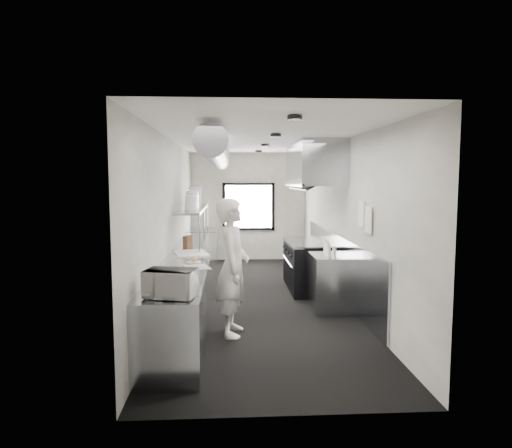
{
  "coord_description": "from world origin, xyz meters",
  "views": [
    {
      "loc": [
        -0.5,
        -7.88,
        2.13
      ],
      "look_at": [
        -0.05,
        -0.2,
        1.36
      ],
      "focal_mm": 32.03,
      "sensor_mm": 36.0,
      "label": 1
    }
  ],
  "objects": [
    {
      "name": "service_window",
      "position": [
        0.0,
        3.96,
        1.4
      ],
      "size": [
        1.36,
        0.05,
        1.25
      ],
      "color": "white",
      "rests_on": "wall_back"
    },
    {
      "name": "plate_stack_d",
      "position": [
        -1.22,
        1.76,
        1.77
      ],
      "size": [
        0.32,
        0.32,
        0.39
      ],
      "primitive_type": "cylinder",
      "rotation": [
        0.0,
        0.0,
        0.33
      ],
      "color": "silver",
      "rests_on": "pass_shelf"
    },
    {
      "name": "plate_stack_a",
      "position": [
        -1.18,
        0.33,
        1.7
      ],
      "size": [
        0.27,
        0.27,
        0.26
      ],
      "primitive_type": "cylinder",
      "rotation": [
        0.0,
        0.0,
        -0.23
      ],
      "color": "silver",
      "rests_on": "pass_shelf"
    },
    {
      "name": "cutting_board",
      "position": [
        -1.13,
        -0.46,
        0.91
      ],
      "size": [
        0.64,
        0.76,
        0.02
      ],
      "primitive_type": "cube",
      "rotation": [
        0.0,
        0.0,
        0.24
      ],
      "color": "silver",
      "rests_on": "prep_counter"
    },
    {
      "name": "wall_cladding",
      "position": [
        1.48,
        0.3,
        0.55
      ],
      "size": [
        0.03,
        5.5,
        1.1
      ],
      "primitive_type": "cube",
      "color": "#9CA3AA",
      "rests_on": "wall_right"
    },
    {
      "name": "deli_tub_a",
      "position": [
        -1.26,
        -2.46,
        0.95
      ],
      "size": [
        0.17,
        0.17,
        0.1
      ],
      "primitive_type": "cylinder",
      "rotation": [
        0.0,
        0.0,
        -0.3
      ],
      "color": "beige",
      "rests_on": "prep_counter"
    },
    {
      "name": "plate_stack_c",
      "position": [
        -1.23,
        1.17,
        1.73
      ],
      "size": [
        0.26,
        0.26,
        0.32
      ],
      "primitive_type": "cylinder",
      "rotation": [
        0.0,
        0.0,
        -0.17
      ],
      "color": "silver",
      "rests_on": "pass_shelf"
    },
    {
      "name": "knife_block",
      "position": [
        -1.24,
        0.15,
        1.01
      ],
      "size": [
        0.16,
        0.22,
        0.22
      ],
      "primitive_type": "cube",
      "rotation": [
        0.0,
        0.0,
        -0.39
      ],
      "color": "brown",
      "rests_on": "prep_counter"
    },
    {
      "name": "pastry",
      "position": [
        -1.02,
        -1.27,
        0.96
      ],
      "size": [
        0.09,
        0.09,
        0.09
      ],
      "primitive_type": "sphere",
      "color": "tan",
      "rests_on": "small_plate"
    },
    {
      "name": "range",
      "position": [
        1.04,
        0.7,
        0.47
      ],
      "size": [
        0.88,
        1.6,
        0.94
      ],
      "color": "black",
      "rests_on": "floor"
    },
    {
      "name": "wall_left",
      "position": [
        -1.5,
        0.0,
        1.4
      ],
      "size": [
        0.02,
        8.0,
        2.8
      ],
      "primitive_type": "cube",
      "color": "silver",
      "rests_on": "floor"
    },
    {
      "name": "floor",
      "position": [
        0.0,
        0.0,
        0.0
      ],
      "size": [
        3.0,
        8.0,
        0.01
      ],
      "primitive_type": "cube",
      "color": "black",
      "rests_on": "ground"
    },
    {
      "name": "notice_sheet_a",
      "position": [
        1.47,
        -1.2,
        1.6
      ],
      "size": [
        0.02,
        0.28,
        0.38
      ],
      "primitive_type": "cube",
      "color": "white",
      "rests_on": "wall_right"
    },
    {
      "name": "prep_counter",
      "position": [
        -1.15,
        -0.5,
        0.45
      ],
      "size": [
        0.7,
        6.0,
        0.9
      ],
      "primitive_type": "cube",
      "color": "#9CA3AA",
      "rests_on": "floor"
    },
    {
      "name": "squeeze_bottle_e",
      "position": [
        1.11,
        -0.39,
        1.0
      ],
      "size": [
        0.08,
        0.08,
        0.2
      ],
      "primitive_type": "cylinder",
      "rotation": [
        0.0,
        0.0,
        0.32
      ],
      "color": "silver",
      "rests_on": "bottle_station"
    },
    {
      "name": "squeeze_bottle_a",
      "position": [
        1.12,
        -0.99,
        0.99
      ],
      "size": [
        0.08,
        0.08,
        0.18
      ],
      "primitive_type": "cylinder",
      "rotation": [
        0.0,
        0.0,
        0.38
      ],
      "color": "silver",
      "rests_on": "bottle_station"
    },
    {
      "name": "notice_sheet_b",
      "position": [
        1.47,
        -1.55,
        1.55
      ],
      "size": [
        0.02,
        0.28,
        0.38
      ],
      "primitive_type": "cube",
      "color": "white",
      "rests_on": "wall_right"
    },
    {
      "name": "ceiling",
      "position": [
        0.0,
        0.0,
        2.8
      ],
      "size": [
        3.0,
        8.0,
        0.01
      ],
      "primitive_type": "cube",
      "color": "white",
      "rests_on": "wall_back"
    },
    {
      "name": "newspaper",
      "position": [
        -0.95,
        -1.63,
        0.9
      ],
      "size": [
        0.42,
        0.47,
        0.01
      ],
      "primitive_type": "cube",
      "rotation": [
        0.0,
        0.0,
        0.3
      ],
      "color": "silver",
      "rests_on": "prep_counter"
    },
    {
      "name": "exhaust_hood",
      "position": [
        1.1,
        0.7,
        2.39
      ],
      "size": [
        0.81,
        2.2,
        0.88
      ],
      "color": "#9CA3AA",
      "rests_on": "ceiling"
    },
    {
      "name": "bottle_station",
      "position": [
        1.15,
        -0.7,
        0.45
      ],
      "size": [
        0.65,
        0.8,
        0.9
      ],
      "primitive_type": "cube",
      "color": "#9CA3AA",
      "rests_on": "floor"
    },
    {
      "name": "squeeze_bottle_d",
      "position": [
        1.08,
        -0.6,
        0.99
      ],
      "size": [
        0.08,
        0.08,
        0.19
      ],
      "primitive_type": "cylinder",
      "rotation": [
        0.0,
        0.0,
        -0.39
      ],
      "color": "silver",
      "rests_on": "bottle_station"
    },
    {
      "name": "squeeze_bottle_c",
      "position": [
        1.09,
        -0.74,
        1.0
      ],
      "size": [
        0.07,
        0.07,
        0.19
      ],
      "primitive_type": "cylinder",
      "rotation": [
        0.0,
        0.0,
        -0.08
      ],
      "color": "silver",
      "rests_on": "bottle_station"
    },
    {
      "name": "small_plate",
      "position": [
        -1.02,
        -1.27,
        0.91
      ],
      "size": [
        0.19,
        0.19,
        0.02
      ],
      "primitive_type": "cylinder",
      "rotation": [
        0.0,
        0.0,
        0.0
      ],
      "color": "silver",
      "rests_on": "prep_counter"
    },
    {
      "name": "wall_front",
      "position": [
        0.0,
        -4.0,
        1.4
      ],
      "size": [
        3.0,
        0.02,
        2.8
      ],
      "primitive_type": "cube",
      "color": "silver",
      "rests_on": "floor"
    },
    {
      "name": "far_work_table",
      "position": [
        -1.15,
        3.2,
        0.45
      ],
      "size": [
        0.7,
        1.2,
        0.9
      ],
      "primitive_type": "cube",
      "color": "#9CA3AA",
      "rests_on": "floor"
    },
    {
      "name": "plate_stack_b",
      "position": [
        -1.19,
        0.61,
        1.72
      ],
      "size": [
        0.25,
        0.25,
        0.3
      ],
      "primitive_type": "cylinder",
      "rotation": [
        0.0,
        0.0,
        0.05
      ],
      "color": "silver",
      "rests_on": "pass_shelf"
    },
    {
      "name": "squeeze_bottle_b",
      "position": [
        1.06,
        -0.8,
        1.0
      ],
      "size": [
        0.07,
        0.07,
        0.19
      ],
      "primitive_type": "cylinder",
      "rotation": [
        0.0,
        0.0,
        0.09
      ],
      "color": "silver",
      "rests_on": "bottle_station"
    },
    {
      "name": "wall_back",
      "position": [
        0.0,
        4.0,
        1.4
      ],
      "size": [
        3.0,
        0.02,
        2.8
      ],
      "primitive_type": "cube",
      "color": "silver",
      "rests_on": "floor"
    },
    {
      "name": "deli_tub_b",
      "position": [
        -1.35,
        -2.28,
        0.95
      ],
      "size": [
        0.18,
        0.18,
        0.1
      ],
      "primitive_type": "cylinder",
      "rotation": [
        0.0,
        0.0,
        -0.29
      ],
      "color": "beige",
      "rests_on": "prep_counter"
    },
    {
      "name": "line_cook",
      "position": [
        -0.46,
        -1.78,
        0.93
      ],
      "size": [
        0.5,
        0.71,
        1.86
      ],
      "primitive_type": "imported",
      "rotation": [
        0.0,
        0.0,
        1.49
      ],
      "color": "silver",
      "rests_on": "floor"
    },
    {
      "name": "microwave",
      "position": [
        -1.11,
        -3.19,
        1.04
      ],
      "size": [
        0.55,
        0.46,
        0.29
      ],
      "primitive_type": "imported",
      "rotation": [
        0.0,
        0.0,
        -0.21
      ],
      "color": "silver",
      "rests_on": "prep_counter"
    },
    {
      "name": "wall_right",
      "position": [
        1.5,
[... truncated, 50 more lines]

